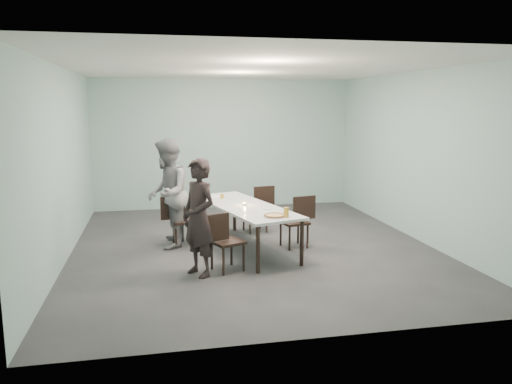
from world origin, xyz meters
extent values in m
plane|color=#333335|center=(0.00, 0.00, 0.00)|extent=(7.00, 7.00, 0.00)
cube|color=#98BFB8|center=(0.00, 3.50, 1.50)|extent=(6.00, 0.02, 3.00)
cube|color=#98BFB8|center=(0.00, -3.50, 1.50)|extent=(6.00, 0.02, 3.00)
cube|color=#98BFB8|center=(-3.00, 0.00, 1.50)|extent=(0.02, 7.00, 3.00)
cube|color=#98BFB8|center=(3.00, 0.00, 1.50)|extent=(0.02, 7.00, 3.00)
cube|color=white|center=(0.00, 0.00, 3.00)|extent=(6.00, 7.00, 0.02)
cube|color=white|center=(-0.16, -0.10, 0.73)|extent=(1.56, 2.75, 0.04)
cylinder|color=black|center=(-0.19, -1.37, 0.35)|extent=(0.06, 0.06, 0.71)
cylinder|color=black|center=(-0.84, 0.98, 0.35)|extent=(0.06, 0.06, 0.71)
cylinder|color=black|center=(0.52, -1.18, 0.35)|extent=(0.06, 0.06, 0.71)
cylinder|color=black|center=(-0.12, 1.18, 0.35)|extent=(0.06, 0.06, 0.71)
cube|color=black|center=(-0.60, -1.15, 0.43)|extent=(0.55, 0.55, 0.04)
cube|color=black|center=(-0.78, -1.22, 0.67)|extent=(0.40, 0.20, 0.40)
cylinder|color=black|center=(-0.69, -1.37, 0.21)|extent=(0.04, 0.04, 0.41)
cylinder|color=black|center=(-0.82, -1.06, 0.21)|extent=(0.04, 0.04, 0.41)
cylinder|color=black|center=(-0.38, -1.24, 0.21)|extent=(0.04, 0.04, 0.41)
cylinder|color=black|center=(-0.51, -0.93, 0.21)|extent=(0.04, 0.04, 0.41)
cube|color=black|center=(-1.13, 0.32, 0.43)|extent=(0.45, 0.45, 0.04)
cube|color=black|center=(-1.32, 0.31, 0.67)|extent=(0.42, 0.07, 0.40)
cylinder|color=black|center=(-1.29, 0.14, 0.21)|extent=(0.04, 0.04, 0.41)
cylinder|color=black|center=(-1.32, 0.48, 0.21)|extent=(0.04, 0.04, 0.41)
cylinder|color=black|center=(-0.95, 0.17, 0.21)|extent=(0.04, 0.04, 0.41)
cylinder|color=black|center=(-0.98, 0.50, 0.21)|extent=(0.04, 0.04, 0.41)
cube|color=black|center=(0.69, -0.16, 0.43)|extent=(0.50, 0.50, 0.04)
cube|color=black|center=(0.87, -0.12, 0.67)|extent=(0.42, 0.12, 0.40)
cylinder|color=black|center=(0.82, 0.04, 0.21)|extent=(0.04, 0.04, 0.41)
cylinder|color=black|center=(0.89, -0.29, 0.21)|extent=(0.04, 0.04, 0.41)
cylinder|color=black|center=(0.49, -0.03, 0.21)|extent=(0.04, 0.04, 0.41)
cylinder|color=black|center=(0.56, -0.36, 0.21)|extent=(0.04, 0.04, 0.41)
cube|color=black|center=(0.25, 1.02, 0.43)|extent=(0.49, 0.49, 0.04)
cube|color=black|center=(0.44, 1.05, 0.67)|extent=(0.42, 0.11, 0.40)
cylinder|color=black|center=(0.39, 1.22, 0.21)|extent=(0.04, 0.04, 0.41)
cylinder|color=black|center=(0.45, 0.88, 0.21)|extent=(0.04, 0.04, 0.41)
cylinder|color=black|center=(0.05, 1.16, 0.21)|extent=(0.04, 0.04, 0.41)
cylinder|color=black|center=(0.11, 0.82, 0.21)|extent=(0.04, 0.04, 0.41)
imported|color=black|center=(-1.02, -1.28, 0.84)|extent=(0.67, 0.73, 1.67)
imported|color=gray|center=(-1.41, 0.29, 0.93)|extent=(0.82, 0.99, 1.85)
cylinder|color=white|center=(0.12, -1.07, 0.76)|extent=(0.34, 0.34, 0.01)
cylinder|color=#E9C884|center=(0.12, -1.07, 0.77)|extent=(0.30, 0.30, 0.01)
torus|color=brown|center=(0.12, -1.07, 0.77)|extent=(0.32, 0.32, 0.03)
cylinder|color=white|center=(0.14, -0.46, 0.76)|extent=(0.18, 0.18, 0.01)
cylinder|color=gold|center=(0.29, -1.13, 0.82)|extent=(0.08, 0.08, 0.15)
cylinder|color=silver|center=(0.30, -1.08, 0.80)|extent=(0.08, 0.08, 0.09)
cylinder|color=silver|center=(-0.16, -0.13, 0.77)|extent=(0.06, 0.06, 0.03)
cylinder|color=orange|center=(-0.16, -0.13, 0.79)|extent=(0.04, 0.04, 0.01)
cylinder|color=gold|center=(-0.44, 0.58, 0.79)|extent=(0.07, 0.07, 0.08)
cube|color=silver|center=(-0.54, 0.79, 0.75)|extent=(0.35, 0.29, 0.01)
camera|label=1|loc=(-1.60, -8.13, 2.39)|focal=35.00mm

